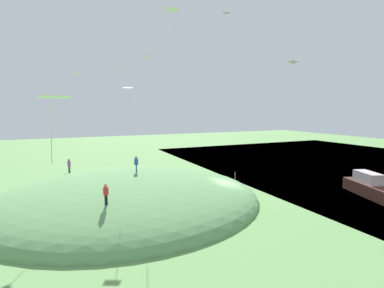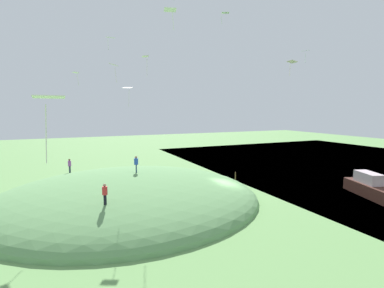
{
  "view_description": "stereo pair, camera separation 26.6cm",
  "coord_description": "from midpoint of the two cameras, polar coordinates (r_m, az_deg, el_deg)",
  "views": [
    {
      "loc": [
        15.61,
        25.22,
        9.26
      ],
      "look_at": [
        2.08,
        -4.61,
        5.4
      ],
      "focal_mm": 26.66,
      "sensor_mm": 36.0,
      "label": 1
    },
    {
      "loc": [
        15.37,
        25.33,
        9.26
      ],
      "look_at": [
        2.08,
        -4.61,
        5.4
      ],
      "focal_mm": 26.66,
      "sensor_mm": 36.0,
      "label": 2
    }
  ],
  "objects": [
    {
      "name": "kite_12",
      "position": [
        19.02,
        -4.4,
        25.02
      ],
      "size": [
        0.82,
        0.66,
        1.2
      ],
      "color": "white"
    },
    {
      "name": "kite_6",
      "position": [
        32.8,
        -22.46,
        12.96
      ],
      "size": [
        0.73,
        0.89,
        1.39
      ],
      "color": "silver"
    },
    {
      "name": "kite_4",
      "position": [
        10.21,
        -26.57,
        7.66
      ],
      "size": [
        0.96,
        0.69,
        2.21
      ],
      "color": "white"
    },
    {
      "name": "person_on_hilltop",
      "position": [
        37.56,
        -23.57,
        -3.7
      ],
      "size": [
        0.44,
        0.44,
        1.73
      ],
      "rotation": [
        0.0,
        0.0,
        0.26
      ],
      "color": "#2C3746",
      "rests_on": "grass_hill"
    },
    {
      "name": "kite_9",
      "position": [
        27.44,
        -16.23,
        19.71
      ],
      "size": [
        0.81,
        0.58,
        1.18
      ],
      "color": "white"
    },
    {
      "name": "kite_3",
      "position": [
        33.1,
        -9.52,
        16.7
      ],
      "size": [
        0.82,
        1.09,
        2.21
      ],
      "color": "white"
    },
    {
      "name": "ground_plane",
      "position": [
        31.06,
        6.89,
        -10.67
      ],
      "size": [
        160.0,
        160.0,
        0.0
      ],
      "primitive_type": "plane",
      "color": "#659652"
    },
    {
      "name": "kite_1",
      "position": [
        24.09,
        19.18,
        15.16
      ],
      "size": [
        0.63,
        0.84,
        1.17
      ],
      "color": "#F6D9D7"
    },
    {
      "name": "kite_5",
      "position": [
        28.88,
        21.51,
        16.79
      ],
      "size": [
        0.66,
        0.75,
        1.08
      ],
      "color": "white"
    },
    {
      "name": "person_with_child",
      "position": [
        31.38,
        -11.34,
        -3.6
      ],
      "size": [
        0.52,
        0.52,
        1.8
      ],
      "rotation": [
        0.0,
        0.0,
        1.36
      ],
      "color": "navy",
      "rests_on": "grass_hill"
    },
    {
      "name": "person_watching_kites",
      "position": [
        22.97,
        -17.18,
        -9.11
      ],
      "size": [
        0.57,
        0.57,
        1.64
      ],
      "rotation": [
        0.0,
        0.0,
        0.81
      ],
      "color": "black",
      "rests_on": "grass_hill"
    },
    {
      "name": "kite_11",
      "position": [
        30.57,
        6.41,
        24.52
      ],
      "size": [
        0.87,
        0.76,
        1.05
      ],
      "color": "white"
    },
    {
      "name": "boat_on_lake",
      "position": [
        36.44,
        32.39,
        -7.58
      ],
      "size": [
        4.72,
        8.28,
        4.34
      ],
      "rotation": [
        0.0,
        0.0,
        4.37
      ],
      "color": "#42231B",
      "rests_on": "lake_water"
    },
    {
      "name": "kite_2",
      "position": [
        29.49,
        -12.96,
        10.69
      ],
      "size": [
        1.09,
        0.96,
        1.98
      ],
      "color": "silver"
    },
    {
      "name": "kite_13",
      "position": [
        29.09,
        -15.58,
        14.89
      ],
      "size": [
        1.07,
        1.2,
        1.77
      ],
      "color": "silver"
    },
    {
      "name": "mooring_post",
      "position": [
        38.17,
        8.41,
        -6.47
      ],
      "size": [
        0.14,
        0.14,
        1.19
      ],
      "primitive_type": "cylinder",
      "color": "brown",
      "rests_on": "ground_plane"
    },
    {
      "name": "grass_hill",
      "position": [
        30.94,
        -12.91,
        -10.87
      ],
      "size": [
        27.55,
        25.13,
        5.21
      ],
      "primitive_type": "ellipsoid",
      "color": "#609257",
      "rests_on": "ground_plane"
    }
  ]
}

